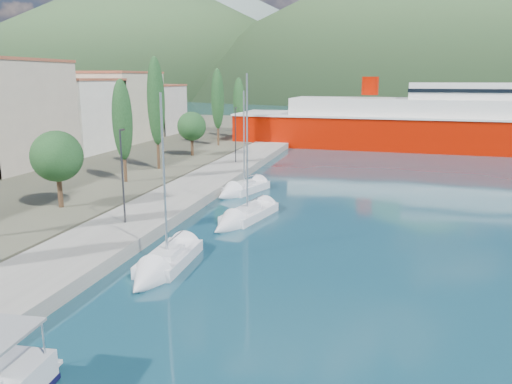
# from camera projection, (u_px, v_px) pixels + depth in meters

# --- Properties ---
(ground) EXTENTS (1400.00, 1400.00, 0.00)m
(ground) POSITION_uv_depth(u_px,v_px,m) (358.00, 118.00, 129.89)
(ground) COLOR #164252
(quay) EXTENTS (5.00, 88.00, 0.80)m
(quay) POSITION_uv_depth(u_px,v_px,m) (190.00, 191.00, 43.27)
(quay) COLOR gray
(quay) RESTS_ON ground
(town_buildings) EXTENTS (9.20, 69.20, 11.30)m
(town_buildings) POSITION_uv_depth(u_px,v_px,m) (39.00, 117.00, 58.03)
(town_buildings) COLOR beige
(town_buildings) RESTS_ON land_strip
(tree_row) EXTENTS (3.70, 62.64, 11.47)m
(tree_row) POSITION_uv_depth(u_px,v_px,m) (143.00, 121.00, 48.48)
(tree_row) COLOR #47301E
(tree_row) RESTS_ON land_strip
(lamp_posts) EXTENTS (0.15, 48.26, 6.06)m
(lamp_posts) POSITION_uv_depth(u_px,v_px,m) (128.00, 171.00, 32.51)
(lamp_posts) COLOR #2D2D33
(lamp_posts) RESTS_ON quay
(sailboat_near) EXTENTS (2.31, 7.09, 10.10)m
(sailboat_near) POSITION_uv_depth(u_px,v_px,m) (157.00, 270.00, 25.78)
(sailboat_near) COLOR silver
(sailboat_near) RESTS_ON ground
(sailboat_mid) EXTENTS (3.69, 7.97, 11.10)m
(sailboat_mid) POSITION_uv_depth(u_px,v_px,m) (237.00, 220.00, 34.88)
(sailboat_mid) COLOR silver
(sailboat_mid) RESTS_ON ground
(sailboat_far) EXTENTS (4.06, 6.97, 9.77)m
(sailboat_far) POSITION_uv_depth(u_px,v_px,m) (236.00, 192.00, 43.68)
(sailboat_far) COLOR silver
(sailboat_far) RESTS_ON ground
(ferry) EXTENTS (54.70, 13.74, 10.78)m
(ferry) POSITION_uv_depth(u_px,v_px,m) (422.00, 126.00, 72.11)
(ferry) COLOR #AA1000
(ferry) RESTS_ON ground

